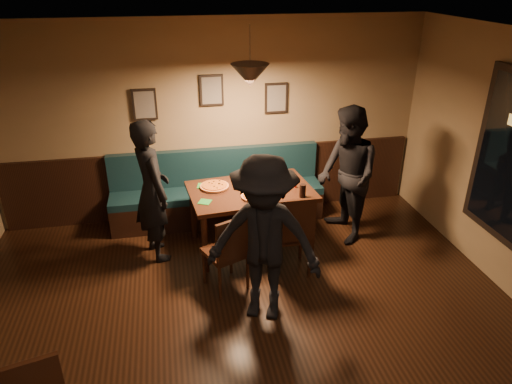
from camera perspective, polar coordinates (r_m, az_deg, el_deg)
ceiling at (r=2.92m, az=1.34°, el=15.08°), size 7.00×7.00×0.00m
wall_back at (r=6.62m, az=-5.32°, el=8.54°), size 6.00×0.00×6.00m
wainscot at (r=6.91m, az=-4.99°, el=1.32°), size 5.88×0.06×1.00m
booth_bench at (r=6.67m, az=-4.73°, el=0.39°), size 3.00×0.60×1.00m
picture_left at (r=6.49m, az=-13.44°, el=10.35°), size 0.32×0.04×0.42m
picture_center at (r=6.48m, az=-5.45°, el=12.27°), size 0.32×0.04×0.42m
picture_right at (r=6.66m, az=2.47°, el=11.40°), size 0.32×0.04×0.42m
pendant_lamp at (r=5.42m, az=-0.73°, el=14.09°), size 0.44×0.44×0.25m
dining_table at (r=6.07m, az=-0.64°, el=-3.19°), size 1.62×1.13×0.82m
chair_near_left at (r=5.29m, az=-3.80°, el=-7.13°), size 0.56×0.56×0.96m
chair_near_right at (r=5.55m, az=4.17°, el=-4.85°), size 0.46×0.46×1.05m
diner_left at (r=5.80m, az=-12.57°, el=0.13°), size 0.62×0.76×1.80m
diner_right at (r=6.17m, az=11.08°, el=1.96°), size 0.75×0.93×1.82m
diner_front at (r=4.65m, az=0.97°, el=-5.94°), size 1.33×1.06×1.80m
pizza_a at (r=5.94m, az=-5.10°, el=0.71°), size 0.48×0.48×0.04m
pizza_b at (r=5.67m, az=-0.23°, el=-0.49°), size 0.42×0.42×0.04m
pizza_c at (r=6.13m, az=3.28°, el=1.60°), size 0.43×0.43×0.04m
soda_glass at (r=5.68m, az=5.71°, el=0.15°), size 0.09×0.09×0.17m
tabasco_bottle at (r=5.93m, az=4.87°, el=1.01°), size 0.03×0.03×0.11m
napkin_a at (r=6.01m, az=-6.38°, el=0.77°), size 0.19×0.19×0.01m
napkin_b at (r=5.59m, az=-6.26°, el=-1.20°), size 0.19×0.19×0.01m
cutlery_set at (r=5.56m, az=0.40°, el=-1.21°), size 0.21×0.05×0.00m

